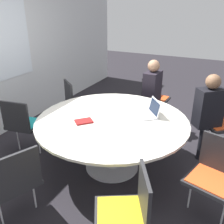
{
  "coord_description": "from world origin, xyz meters",
  "views": [
    {
      "loc": [
        -2.57,
        -1.27,
        2.1
      ],
      "look_at": [
        0.0,
        0.0,
        0.83
      ],
      "focal_mm": 40.0,
      "sensor_mm": 36.0,
      "label": 1
    }
  ],
  "objects_px": {
    "chair_1": "(153,95)",
    "chair_5": "(128,209)",
    "chair_3": "(22,122)",
    "chair_6": "(214,172)",
    "chair_2": "(76,100)",
    "laptop": "(150,112)",
    "chair_0": "(218,118)",
    "chair_4": "(15,179)",
    "person_0": "(209,110)",
    "person_1": "(153,90)",
    "spiral_notebook": "(84,121)"
  },
  "relations": [
    {
      "from": "chair_1",
      "to": "person_0",
      "type": "distance_m",
      "value": 1.3
    },
    {
      "from": "chair_1",
      "to": "laptop",
      "type": "xyz_separation_m",
      "value": [
        -1.29,
        -0.36,
        0.25
      ]
    },
    {
      "from": "chair_0",
      "to": "chair_5",
      "type": "height_order",
      "value": "same"
    },
    {
      "from": "chair_1",
      "to": "chair_2",
      "type": "relative_size",
      "value": 1.0
    },
    {
      "from": "chair_5",
      "to": "chair_6",
      "type": "distance_m",
      "value": 1.01
    },
    {
      "from": "person_1",
      "to": "laptop",
      "type": "relative_size",
      "value": 3.15
    },
    {
      "from": "person_0",
      "to": "chair_5",
      "type": "bearing_deg",
      "value": 39.98
    },
    {
      "from": "chair_1",
      "to": "chair_3",
      "type": "relative_size",
      "value": 1.0
    },
    {
      "from": "chair_5",
      "to": "person_0",
      "type": "height_order",
      "value": "person_0"
    },
    {
      "from": "chair_4",
      "to": "chair_5",
      "type": "bearing_deg",
      "value": -61.59
    },
    {
      "from": "person_0",
      "to": "spiral_notebook",
      "type": "relative_size",
      "value": 4.8
    },
    {
      "from": "laptop",
      "to": "spiral_notebook",
      "type": "xyz_separation_m",
      "value": [
        -0.55,
        0.67,
        -0.04
      ]
    },
    {
      "from": "chair_5",
      "to": "chair_6",
      "type": "relative_size",
      "value": 1.0
    },
    {
      "from": "chair_0",
      "to": "chair_1",
      "type": "distance_m",
      "value": 1.29
    },
    {
      "from": "chair_0",
      "to": "chair_6",
      "type": "relative_size",
      "value": 1.0
    },
    {
      "from": "chair_0",
      "to": "person_1",
      "type": "relative_size",
      "value": 0.72
    },
    {
      "from": "chair_1",
      "to": "chair_4",
      "type": "bearing_deg",
      "value": -5.51
    },
    {
      "from": "chair_4",
      "to": "chair_0",
      "type": "bearing_deg",
      "value": -13.35
    },
    {
      "from": "chair_3",
      "to": "chair_5",
      "type": "xyz_separation_m",
      "value": [
        -0.84,
        -1.98,
        0.0
      ]
    },
    {
      "from": "chair_4",
      "to": "laptop",
      "type": "relative_size",
      "value": 2.25
    },
    {
      "from": "laptop",
      "to": "chair_4",
      "type": "bearing_deg",
      "value": -66.85
    },
    {
      "from": "chair_2",
      "to": "laptop",
      "type": "xyz_separation_m",
      "value": [
        -0.45,
        -1.46,
        0.25
      ]
    },
    {
      "from": "chair_4",
      "to": "person_1",
      "type": "height_order",
      "value": "person_1"
    },
    {
      "from": "chair_0",
      "to": "person_0",
      "type": "distance_m",
      "value": 0.32
    },
    {
      "from": "chair_0",
      "to": "chair_4",
      "type": "relative_size",
      "value": 1.0
    },
    {
      "from": "chair_1",
      "to": "chair_5",
      "type": "distance_m",
      "value": 2.81
    },
    {
      "from": "person_0",
      "to": "chair_6",
      "type": "bearing_deg",
      "value": 61.12
    },
    {
      "from": "spiral_notebook",
      "to": "chair_0",
      "type": "bearing_deg",
      "value": -48.87
    },
    {
      "from": "chair_0",
      "to": "spiral_notebook",
      "type": "xyz_separation_m",
      "value": [
        -1.3,
        1.49,
        0.2
      ]
    },
    {
      "from": "chair_2",
      "to": "person_0",
      "type": "distance_m",
      "value": 2.15
    },
    {
      "from": "chair_0",
      "to": "chair_4",
      "type": "bearing_deg",
      "value": 15.6
    },
    {
      "from": "chair_3",
      "to": "person_0",
      "type": "distance_m",
      "value": 2.63
    },
    {
      "from": "chair_2",
      "to": "chair_6",
      "type": "xyz_separation_m",
      "value": [
        -1.06,
        -2.35,
        0.0
      ]
    },
    {
      "from": "person_0",
      "to": "chair_4",
      "type": "bearing_deg",
      "value": 15.26
    },
    {
      "from": "chair_3",
      "to": "chair_6",
      "type": "bearing_deg",
      "value": -9.55
    },
    {
      "from": "person_1",
      "to": "chair_2",
      "type": "bearing_deg",
      "value": -59.15
    },
    {
      "from": "laptop",
      "to": "person_1",
      "type": "bearing_deg",
      "value": 156.29
    },
    {
      "from": "chair_2",
      "to": "chair_4",
      "type": "relative_size",
      "value": 1.0
    },
    {
      "from": "chair_0",
      "to": "chair_2",
      "type": "relative_size",
      "value": 1.0
    },
    {
      "from": "person_1",
      "to": "spiral_notebook",
      "type": "distance_m",
      "value": 1.64
    },
    {
      "from": "chair_1",
      "to": "spiral_notebook",
      "type": "relative_size",
      "value": 3.43
    },
    {
      "from": "chair_4",
      "to": "chair_2",
      "type": "bearing_deg",
      "value": 39.51
    },
    {
      "from": "person_0",
      "to": "person_1",
      "type": "distance_m",
      "value": 1.1
    },
    {
      "from": "person_0",
      "to": "chair_3",
      "type": "bearing_deg",
      "value": -13.51
    },
    {
      "from": "chair_3",
      "to": "chair_4",
      "type": "relative_size",
      "value": 1.0
    },
    {
      "from": "chair_2",
      "to": "spiral_notebook",
      "type": "xyz_separation_m",
      "value": [
        -1.0,
        -0.79,
        0.2
      ]
    },
    {
      "from": "chair_3",
      "to": "chair_6",
      "type": "height_order",
      "value": "same"
    },
    {
      "from": "chair_3",
      "to": "person_0",
      "type": "relative_size",
      "value": 0.72
    },
    {
      "from": "chair_5",
      "to": "laptop",
      "type": "xyz_separation_m",
      "value": [
        1.44,
        0.3,
        0.25
      ]
    },
    {
      "from": "chair_5",
      "to": "spiral_notebook",
      "type": "height_order",
      "value": "chair_5"
    }
  ]
}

